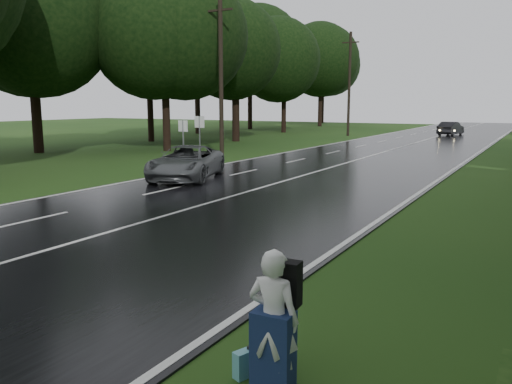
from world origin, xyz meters
TOP-DOWN VIEW (x-y plane):
  - ground at (0.00, 0.00)m, footprint 160.00×160.00m
  - road at (0.00, 20.00)m, footprint 12.00×140.00m
  - lane_center at (0.00, 20.00)m, footprint 0.12×140.00m
  - grey_car at (-4.11, 10.85)m, footprint 4.13×5.85m
  - far_car at (0.86, 49.91)m, footprint 2.17×4.53m
  - hitchhiker at (7.25, -2.34)m, footprint 0.66×0.60m
  - suitcase at (6.85, -2.21)m, footprint 0.31×0.51m
  - utility_pole_mid at (-8.50, 20.37)m, footprint 1.80×0.28m
  - utility_pole_far at (-8.50, 44.40)m, footprint 1.80×0.28m
  - road_sign_a at (-7.20, 14.67)m, footprint 0.60×0.10m
  - road_sign_b at (-7.20, 16.17)m, footprint 0.64×0.10m
  - tree_left_d at (-14.03, 21.57)m, footprint 9.04×9.04m
  - tree_left_e at (-14.64, 31.98)m, footprint 9.06×9.06m
  - tree_left_f at (-17.23, 46.75)m, footprint 8.93×8.93m

SIDE VIEW (x-z plane):
  - ground at x=0.00m, z-range 0.00..0.00m
  - utility_pole_mid at x=-8.50m, z-range -5.05..5.05m
  - utility_pole_far at x=-8.50m, z-range -5.29..5.29m
  - road_sign_a at x=-7.20m, z-range -1.24..1.24m
  - road_sign_b at x=-7.20m, z-range -1.34..1.34m
  - tree_left_d at x=-14.03m, z-range -7.06..7.06m
  - tree_left_e at x=-14.64m, z-range -7.08..7.08m
  - tree_left_f at x=-17.23m, z-range -6.97..6.97m
  - road at x=0.00m, z-range 0.00..0.04m
  - lane_center at x=0.00m, z-range 0.04..0.05m
  - suitcase at x=6.85m, z-range 0.00..0.35m
  - far_car at x=0.86m, z-range 0.04..1.47m
  - grey_car at x=-4.11m, z-range 0.04..1.52m
  - hitchhiker at x=7.25m, z-range -0.06..1.68m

